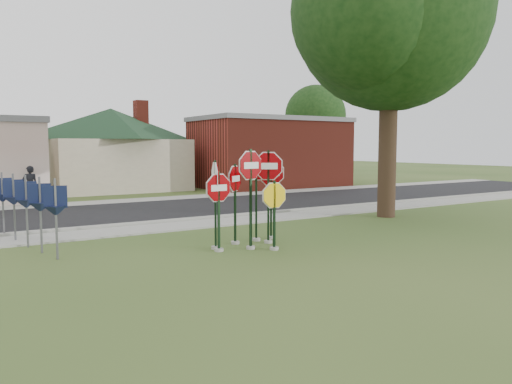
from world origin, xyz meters
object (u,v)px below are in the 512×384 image
stop_sign_left (219,201)px  oak_tree (391,13)px  stop_sign_yellow (274,208)px  pedestrian (30,186)px  stop_sign_center (251,184)px

stop_sign_left → oak_tree: bearing=14.8°
stop_sign_yellow → oak_tree: 10.35m
stop_sign_left → pedestrian: stop_sign_left is taller
oak_tree → pedestrian: (-11.43, 11.07, -6.86)m
stop_sign_left → pedestrian: size_ratio=1.21×
stop_sign_center → oak_tree: (7.81, 2.47, 6.06)m
stop_sign_center → pedestrian: size_ratio=1.54×
stop_sign_yellow → stop_sign_left: stop_sign_left is taller
stop_sign_yellow → stop_sign_left: size_ratio=0.89×
oak_tree → pedestrian: oak_tree is taller
pedestrian → stop_sign_center: bearing=103.9°
stop_sign_left → pedestrian: 13.64m
stop_sign_center → stop_sign_yellow: stop_sign_center is taller
stop_sign_center → oak_tree: bearing=17.6°
stop_sign_yellow → stop_sign_left: (-1.35, 0.62, 0.20)m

